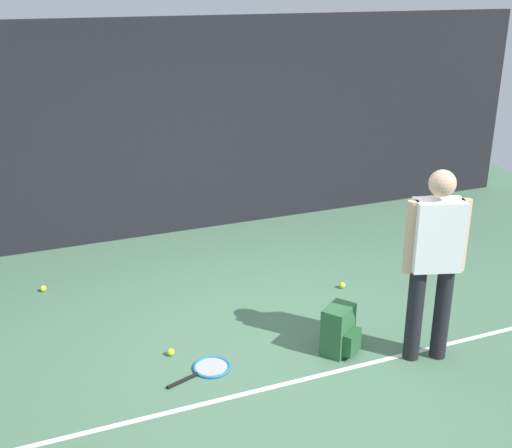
# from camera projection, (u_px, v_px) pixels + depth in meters

# --- Properties ---
(ground_plane) EXTENTS (12.00, 12.00, 0.00)m
(ground_plane) POSITION_uv_depth(u_px,v_px,m) (272.00, 340.00, 5.89)
(ground_plane) COLOR #4C7556
(back_fence) EXTENTS (10.00, 0.10, 2.69)m
(back_fence) POSITION_uv_depth(u_px,v_px,m) (177.00, 129.00, 8.00)
(back_fence) COLOR black
(back_fence) RESTS_ON ground
(court_line) EXTENTS (9.00, 0.05, 0.00)m
(court_line) POSITION_uv_depth(u_px,v_px,m) (304.00, 379.00, 5.31)
(court_line) COLOR white
(court_line) RESTS_ON ground
(tennis_player) EXTENTS (0.51, 0.33, 1.70)m
(tennis_player) POSITION_uv_depth(u_px,v_px,m) (435.00, 256.00, 5.29)
(tennis_player) COLOR black
(tennis_player) RESTS_ON ground
(tennis_racket) EXTENTS (0.64, 0.41, 0.03)m
(tennis_racket) POSITION_uv_depth(u_px,v_px,m) (209.00, 368.00, 5.44)
(tennis_racket) COLOR black
(tennis_racket) RESTS_ON ground
(backpack) EXTENTS (0.37, 0.38, 0.44)m
(backpack) POSITION_uv_depth(u_px,v_px,m) (340.00, 331.00, 5.63)
(backpack) COLOR #2D6038
(backpack) RESTS_ON ground
(tennis_ball_near_player) EXTENTS (0.07, 0.07, 0.07)m
(tennis_ball_near_player) POSITION_uv_depth(u_px,v_px,m) (342.00, 285.00, 6.86)
(tennis_ball_near_player) COLOR #CCE033
(tennis_ball_near_player) RESTS_ON ground
(tennis_ball_by_fence) EXTENTS (0.07, 0.07, 0.07)m
(tennis_ball_by_fence) POSITION_uv_depth(u_px,v_px,m) (43.00, 289.00, 6.79)
(tennis_ball_by_fence) COLOR #CCE033
(tennis_ball_by_fence) RESTS_ON ground
(tennis_ball_mid_court) EXTENTS (0.07, 0.07, 0.07)m
(tennis_ball_mid_court) POSITION_uv_depth(u_px,v_px,m) (171.00, 352.00, 5.64)
(tennis_ball_mid_court) COLOR #CCE033
(tennis_ball_mid_court) RESTS_ON ground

